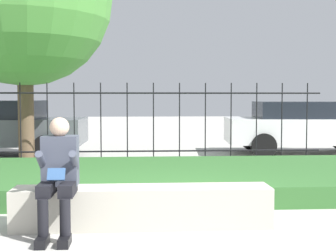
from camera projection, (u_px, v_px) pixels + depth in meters
name	position (u px, v px, depth m)	size (l,w,h in m)	color
ground_plane	(166.00, 227.00, 5.35)	(60.00, 60.00, 0.00)	#B2AFA8
stone_bench	(143.00, 209.00, 5.32)	(2.91, 0.45, 0.46)	#B7B2A3
person_seated_reader	(59.00, 171.00, 4.97)	(0.42, 0.73, 1.26)	black
grass_berm	(158.00, 178.00, 7.68)	(9.05, 3.30, 0.30)	#33662D
iron_fence	(153.00, 124.00, 9.70)	(7.05, 0.03, 1.78)	black
car_parked_right	(305.00, 126.00, 12.11)	(4.19, 2.19, 1.36)	silver
car_parked_left	(3.00, 127.00, 11.70)	(3.99, 2.06, 1.39)	#4C5156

